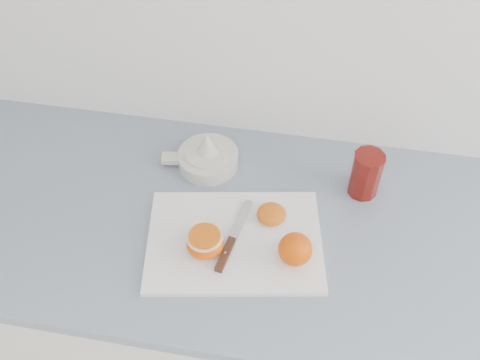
# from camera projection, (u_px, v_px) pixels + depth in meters

# --- Properties ---
(counter) EXTENTS (2.48, 0.64, 0.89)m
(counter) POSITION_uv_depth(u_px,v_px,m) (267.00, 320.00, 1.52)
(counter) COLOR white
(counter) RESTS_ON ground
(cutting_board) EXTENTS (0.42, 0.33, 0.01)m
(cutting_board) POSITION_uv_depth(u_px,v_px,m) (235.00, 241.00, 1.16)
(cutting_board) COLOR white
(cutting_board) RESTS_ON counter
(whole_orange) EXTENTS (0.07, 0.07, 0.07)m
(whole_orange) POSITION_uv_depth(u_px,v_px,m) (295.00, 249.00, 1.09)
(whole_orange) COLOR #EF3300
(whole_orange) RESTS_ON cutting_board
(half_orange) EXTENTS (0.08, 0.08, 0.05)m
(half_orange) POSITION_uv_depth(u_px,v_px,m) (205.00, 243.00, 1.12)
(half_orange) COLOR #EF3300
(half_orange) RESTS_ON cutting_board
(squeezed_shell) EXTENTS (0.07, 0.07, 0.03)m
(squeezed_shell) POSITION_uv_depth(u_px,v_px,m) (271.00, 214.00, 1.18)
(squeezed_shell) COLOR #D36212
(squeezed_shell) RESTS_ON cutting_board
(paring_knife) EXTENTS (0.05, 0.20, 0.01)m
(paring_knife) POSITION_uv_depth(u_px,v_px,m) (228.00, 248.00, 1.13)
(paring_knife) COLOR #432A1C
(paring_knife) RESTS_ON cutting_board
(citrus_juicer) EXTENTS (0.19, 0.15, 0.10)m
(citrus_juicer) POSITION_uv_depth(u_px,v_px,m) (207.00, 156.00, 1.30)
(citrus_juicer) COLOR white
(citrus_juicer) RESTS_ON counter
(red_tumbler) EXTENTS (0.07, 0.07, 0.12)m
(red_tumbler) POSITION_uv_depth(u_px,v_px,m) (365.00, 175.00, 1.22)
(red_tumbler) COLOR maroon
(red_tumbler) RESTS_ON counter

